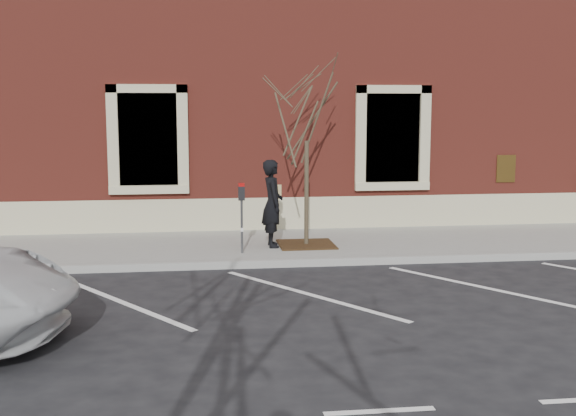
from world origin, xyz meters
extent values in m
plane|color=#28282B|center=(0.00, 0.00, 0.00)|extent=(120.00, 120.00, 0.00)
cube|color=#9A9890|center=(0.00, 1.75, 0.07)|extent=(40.00, 3.50, 0.15)
cube|color=#9E9E99|center=(0.00, -0.05, 0.07)|extent=(40.00, 0.12, 0.15)
cube|color=maroon|center=(0.00, 7.75, 4.00)|extent=(40.00, 8.50, 8.00)
cube|color=#C0B893|center=(0.00, 3.53, 0.55)|extent=(40.00, 0.06, 0.80)
cube|color=black|center=(-3.00, 3.65, 2.40)|extent=(1.40, 0.30, 2.20)
cube|color=#C0B893|center=(-3.00, 3.48, 1.20)|extent=(1.90, 0.20, 0.20)
cube|color=black|center=(3.00, 3.65, 2.40)|extent=(1.40, 0.30, 2.20)
cube|color=#C0B893|center=(3.00, 3.48, 1.20)|extent=(1.90, 0.20, 0.20)
imported|color=black|center=(-0.25, 1.34, 1.10)|extent=(0.49, 0.72, 1.90)
cylinder|color=#595B60|center=(-0.95, 0.72, 0.71)|extent=(0.05, 0.05, 1.11)
cube|color=black|center=(-0.95, 0.72, 1.41)|extent=(0.13, 0.10, 0.29)
cube|color=#A40B0A|center=(-0.95, 0.72, 1.58)|extent=(0.12, 0.10, 0.07)
cube|color=white|center=(-0.95, 0.67, 0.65)|extent=(0.06, 0.00, 0.08)
cube|color=#432E15|center=(0.51, 1.40, 0.17)|extent=(1.22, 1.22, 0.03)
cylinder|color=#4D402F|center=(0.51, 1.40, 1.30)|extent=(0.09, 0.09, 2.30)
camera|label=1|loc=(-1.88, -14.06, 3.21)|focal=45.00mm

